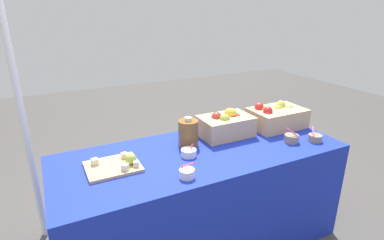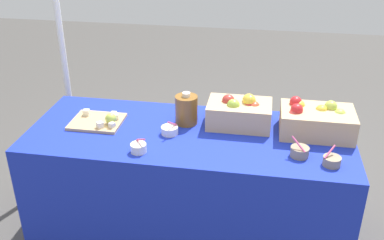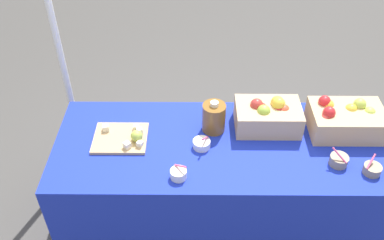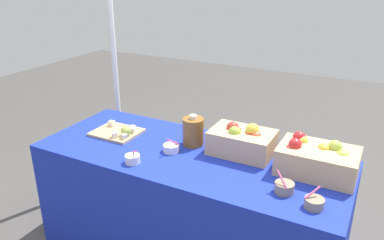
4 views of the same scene
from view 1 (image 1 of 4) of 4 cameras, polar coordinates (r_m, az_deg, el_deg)
table at (r=2.22m, az=1.66°, el=-14.28°), size 1.90×0.76×0.74m
apple_crate_left at (r=2.49m, az=15.30°, el=0.57°), size 0.42×0.28×0.20m
apple_crate_middle at (r=2.26m, az=6.29°, el=-0.81°), size 0.38×0.25×0.20m
cutting_board_front at (r=1.88m, az=-13.79°, el=-8.04°), size 0.31×0.26×0.09m
sample_bowl_near at (r=2.26m, az=17.90°, el=-3.25°), size 0.10×0.10×0.11m
sample_bowl_mid at (r=2.33m, az=21.78°, el=-3.07°), size 0.09×0.10×0.10m
sample_bowl_far at (r=1.96m, az=-0.59°, el=-6.04°), size 0.10×0.10×0.11m
sample_bowl_extra at (r=1.73m, az=-0.92°, el=-9.81°), size 0.09×0.09×0.09m
cider_jug at (r=2.08m, az=-0.70°, el=-2.35°), size 0.14×0.14×0.20m
tent_pole at (r=2.30m, az=-29.09°, el=1.80°), size 0.04×0.04×2.01m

